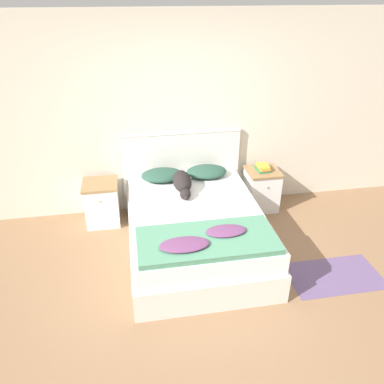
{
  "coord_description": "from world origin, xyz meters",
  "views": [
    {
      "loc": [
        -0.6,
        -2.49,
        2.74
      ],
      "look_at": [
        0.05,
        1.23,
        0.67
      ],
      "focal_mm": 35.0,
      "sensor_mm": 36.0,
      "label": 1
    }
  ],
  "objects_px": {
    "nightstand_left": "(102,203)",
    "pillow_left": "(162,175)",
    "bed": "(195,230)",
    "pillow_right": "(206,172)",
    "nightstand_right": "(261,189)",
    "dog": "(182,182)",
    "book_stack": "(263,168)"
  },
  "relations": [
    {
      "from": "nightstand_right",
      "to": "pillow_right",
      "type": "bearing_deg",
      "value": -178.15
    },
    {
      "from": "nightstand_right",
      "to": "bed",
      "type": "bearing_deg",
      "value": -143.46
    },
    {
      "from": "nightstand_right",
      "to": "dog",
      "type": "relative_size",
      "value": 0.92
    },
    {
      "from": "pillow_left",
      "to": "nightstand_right",
      "type": "bearing_deg",
      "value": 1.06
    },
    {
      "from": "bed",
      "to": "nightstand_right",
      "type": "xyz_separation_m",
      "value": [
        1.08,
        0.8,
        0.01
      ]
    },
    {
      "from": "nightstand_left",
      "to": "pillow_right",
      "type": "distance_m",
      "value": 1.41
    },
    {
      "from": "nightstand_right",
      "to": "dog",
      "type": "xyz_separation_m",
      "value": [
        -1.15,
        -0.34,
        0.38
      ]
    },
    {
      "from": "nightstand_right",
      "to": "pillow_left",
      "type": "height_order",
      "value": "pillow_left"
    },
    {
      "from": "dog",
      "to": "book_stack",
      "type": "relative_size",
      "value": 2.75
    },
    {
      "from": "pillow_left",
      "to": "pillow_right",
      "type": "relative_size",
      "value": 1.0
    },
    {
      "from": "pillow_right",
      "to": "dog",
      "type": "bearing_deg",
      "value": -138.74
    },
    {
      "from": "nightstand_right",
      "to": "pillow_left",
      "type": "relative_size",
      "value": 1.09
    },
    {
      "from": "pillow_left",
      "to": "book_stack",
      "type": "relative_size",
      "value": 2.34
    },
    {
      "from": "bed",
      "to": "book_stack",
      "type": "distance_m",
      "value": 1.38
    },
    {
      "from": "pillow_right",
      "to": "bed",
      "type": "bearing_deg",
      "value": -110.57
    },
    {
      "from": "bed",
      "to": "pillow_right",
      "type": "bearing_deg",
      "value": 69.43
    },
    {
      "from": "nightstand_left",
      "to": "book_stack",
      "type": "distance_m",
      "value": 2.18
    },
    {
      "from": "pillow_left",
      "to": "book_stack",
      "type": "xyz_separation_m",
      "value": [
        1.36,
        0.03,
        -0.02
      ]
    },
    {
      "from": "pillow_left",
      "to": "pillow_right",
      "type": "height_order",
      "value": "same"
    },
    {
      "from": "bed",
      "to": "nightstand_left",
      "type": "distance_m",
      "value": 1.34
    },
    {
      "from": "dog",
      "to": "nightstand_left",
      "type": "bearing_deg",
      "value": 161.13
    },
    {
      "from": "bed",
      "to": "pillow_right",
      "type": "distance_m",
      "value": 0.9
    },
    {
      "from": "nightstand_left",
      "to": "pillow_left",
      "type": "bearing_deg",
      "value": -1.85
    },
    {
      "from": "book_stack",
      "to": "dog",
      "type": "bearing_deg",
      "value": -162.87
    },
    {
      "from": "pillow_right",
      "to": "book_stack",
      "type": "relative_size",
      "value": 2.34
    },
    {
      "from": "nightstand_right",
      "to": "pillow_right",
      "type": "relative_size",
      "value": 1.09
    },
    {
      "from": "bed",
      "to": "nightstand_left",
      "type": "xyz_separation_m",
      "value": [
        -1.08,
        0.8,
        0.01
      ]
    },
    {
      "from": "book_stack",
      "to": "pillow_right",
      "type": "bearing_deg",
      "value": -177.48
    },
    {
      "from": "book_stack",
      "to": "bed",
      "type": "bearing_deg",
      "value": -142.99
    },
    {
      "from": "bed",
      "to": "pillow_right",
      "type": "xyz_separation_m",
      "value": [
        0.29,
        0.77,
        0.35
      ]
    },
    {
      "from": "nightstand_right",
      "to": "pillow_right",
      "type": "height_order",
      "value": "pillow_right"
    },
    {
      "from": "nightstand_right",
      "to": "book_stack",
      "type": "relative_size",
      "value": 2.54
    }
  ]
}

